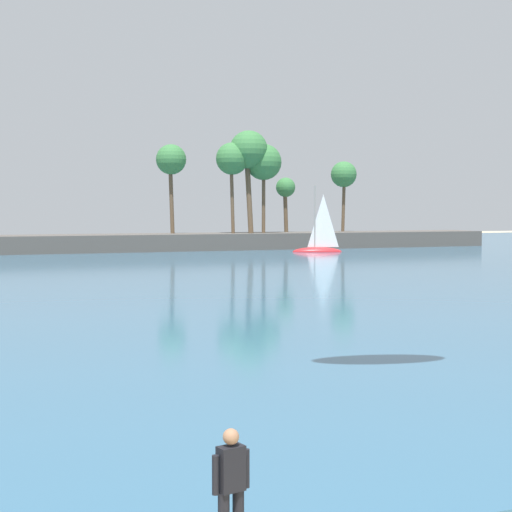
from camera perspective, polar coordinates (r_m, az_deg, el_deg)
The scene contains 4 objects.
sea at distance 66.05m, azimuth -15.31°, elevation -0.56°, with size 220.00×112.44×0.06m, color #33607F.
palm_headland at distance 82.45m, azimuth -13.82°, elevation 2.14°, with size 103.85×6.00×12.81m.
person_at_waterline at distance 10.61m, azimuth -1.79°, elevation -16.17°, with size 0.54×0.27×1.67m.
sailboat_far_left at distance 81.19m, azimuth 4.45°, elevation 0.75°, with size 5.22×3.05×7.26m.
Camera 1 is at (-5.92, -2.01, 4.45)m, focal length 56.29 mm.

